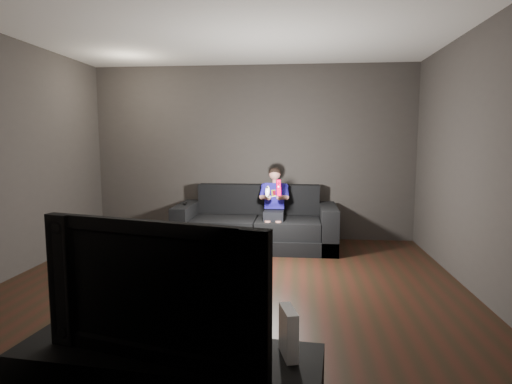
# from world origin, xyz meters

# --- Properties ---
(floor) EXTENTS (5.00, 5.00, 0.00)m
(floor) POSITION_xyz_m (0.00, 0.00, 0.00)
(floor) COLOR black
(floor) RESTS_ON ground
(back_wall) EXTENTS (5.00, 0.04, 2.70)m
(back_wall) POSITION_xyz_m (0.00, 2.50, 1.35)
(back_wall) COLOR #3A3533
(back_wall) RESTS_ON ground
(front_wall) EXTENTS (5.00, 0.04, 2.70)m
(front_wall) POSITION_xyz_m (0.00, -2.50, 1.35)
(front_wall) COLOR #3A3533
(front_wall) RESTS_ON ground
(right_wall) EXTENTS (0.04, 5.00, 2.70)m
(right_wall) POSITION_xyz_m (2.50, 0.00, 1.35)
(right_wall) COLOR #3A3533
(right_wall) RESTS_ON ground
(ceiling) EXTENTS (5.00, 5.00, 0.02)m
(ceiling) POSITION_xyz_m (0.00, 0.00, 2.70)
(ceiling) COLOR white
(ceiling) RESTS_ON back_wall
(sofa) EXTENTS (2.29, 0.99, 0.88)m
(sofa) POSITION_xyz_m (0.12, 1.89, 0.29)
(sofa) COLOR black
(sofa) RESTS_ON floor
(child) EXTENTS (0.42, 0.51, 1.02)m
(child) POSITION_xyz_m (0.38, 1.82, 0.71)
(child) COLOR black
(child) RESTS_ON sofa
(wii_remote_red) EXTENTS (0.07, 0.09, 0.22)m
(wii_remote_red) POSITION_xyz_m (0.46, 1.42, 0.92)
(wii_remote_red) COLOR #E10032
(wii_remote_red) RESTS_ON child
(nunchuk_white) EXTENTS (0.08, 0.11, 0.16)m
(nunchuk_white) POSITION_xyz_m (0.31, 1.43, 0.88)
(nunchuk_white) COLOR white
(nunchuk_white) RESTS_ON child
(wii_remote_black) EXTENTS (0.05, 0.15, 0.03)m
(wii_remote_black) POSITION_xyz_m (-0.91, 1.80, 0.64)
(wii_remote_black) COLOR black
(wii_remote_black) RESTS_ON sofa
(coffee_table) EXTENTS (1.08, 0.75, 0.36)m
(coffee_table) POSITION_xyz_m (-0.19, 0.83, 0.31)
(coffee_table) COLOR black
(coffee_table) RESTS_ON floor
(tv) EXTENTS (1.14, 0.44, 0.66)m
(tv) POSITION_xyz_m (0.09, -2.27, 0.87)
(tv) COLOR black
(tv) RESTS_ON media_console
(wii_console) EXTENTS (0.10, 0.18, 0.23)m
(wii_console) POSITION_xyz_m (0.68, -2.27, 0.65)
(wii_console) COLOR white
(wii_console) RESTS_ON media_console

